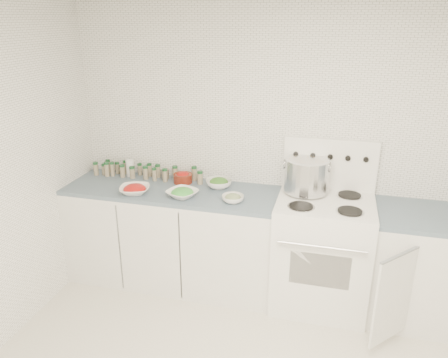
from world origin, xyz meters
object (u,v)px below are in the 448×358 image
bowl_tomato (135,189)px  stove (322,249)px  bowl_snowpea (182,193)px  stock_pot (307,174)px

bowl_tomato → stove: bearing=6.1°
stove → bowl_snowpea: (-1.15, -0.14, 0.44)m
bowl_snowpea → stove: bearing=7.0°
stock_pot → bowl_snowpea: size_ratio=1.21×
bowl_snowpea → bowl_tomato: bearing=-176.4°
stock_pot → bowl_tomato: stock_pot is taller
stove → bowl_tomato: stove is taller
stock_pot → bowl_tomato: 1.43m
stove → stock_pot: (-0.17, 0.14, 0.60)m
stock_pot → bowl_snowpea: (-0.98, -0.28, -0.16)m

